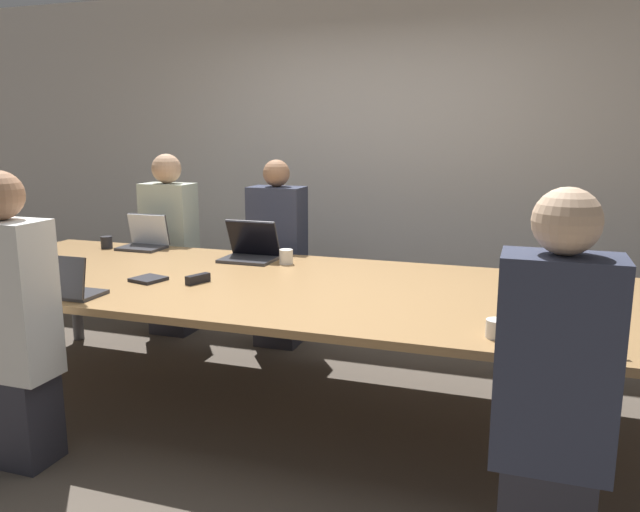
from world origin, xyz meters
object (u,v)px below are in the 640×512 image
at_px(laptop_near_right, 563,331).
at_px(person_far_left, 170,247).
at_px(person_far_midleft, 278,257).
at_px(bottle_near_left, 41,271).
at_px(cup_near_right, 496,329).
at_px(cup_near_left, 34,283).
at_px(laptop_near_left, 63,285).
at_px(stapler, 198,279).
at_px(laptop_far_midleft, 251,249).
at_px(cup_far_midleft, 286,257).
at_px(laptop_far_left, 145,238).
at_px(cup_far_left, 107,242).
at_px(person_near_right, 553,397).
at_px(person_near_left, 12,325).

height_order(laptop_near_right, person_far_left, person_far_left).
distance_m(person_far_midleft, bottle_near_left, 1.73).
relative_size(cup_near_right, cup_near_left, 1.01).
relative_size(laptop_near_right, bottle_near_left, 1.58).
xyz_separation_m(laptop_near_left, bottle_near_left, (-0.26, 0.13, 0.03)).
bearing_deg(stapler, cup_near_right, 6.80).
bearing_deg(bottle_near_left, person_far_midleft, 63.59).
xyz_separation_m(laptop_far_midleft, cup_far_midleft, (0.27, -0.04, -0.03)).
bearing_deg(person_far_left, cup_far_midleft, -23.51).
distance_m(laptop_near_right, laptop_far_left, 3.12).
height_order(laptop_far_left, cup_far_left, laptop_far_left).
height_order(laptop_far_left, bottle_near_left, laptop_far_left).
height_order(person_near_right, laptop_far_left, person_near_right).
relative_size(cup_far_midleft, person_near_left, 0.07).
distance_m(cup_far_midleft, cup_near_left, 1.50).
bearing_deg(cup_near_right, laptop_near_right, -7.81).
relative_size(cup_far_left, laptop_near_left, 0.25).
xyz_separation_m(laptop_near_right, cup_near_right, (-0.26, 0.04, -0.03)).
bearing_deg(cup_far_midleft, person_far_midleft, 118.11).
xyz_separation_m(laptop_near_right, person_far_left, (-2.84, 1.64, -0.12)).
bearing_deg(cup_far_midleft, laptop_far_midleft, 170.73).
xyz_separation_m(cup_near_right, bottle_near_left, (-2.43, 0.07, 0.06)).
xyz_separation_m(person_far_left, bottle_near_left, (0.15, -1.54, 0.15)).
xyz_separation_m(laptop_near_right, bottle_near_left, (-2.69, 0.10, 0.03)).
relative_size(laptop_far_midleft, stapler, 2.29).
relative_size(person_near_left, stapler, 9.22).
height_order(laptop_far_left, laptop_near_left, laptop_far_left).
relative_size(laptop_far_left, person_far_left, 0.22).
height_order(cup_far_midleft, person_far_left, person_far_left).
distance_m(laptop_far_left, stapler, 1.23).
bearing_deg(laptop_far_left, cup_far_midleft, -8.59).
xyz_separation_m(cup_far_midleft, stapler, (-0.28, -0.65, -0.02)).
xyz_separation_m(person_far_midleft, cup_far_midleft, (0.28, -0.53, 0.13)).
bearing_deg(person_far_left, bottle_near_left, -84.39).
xyz_separation_m(cup_near_right, cup_near_left, (-2.43, 0.01, 0.00)).
bearing_deg(laptop_near_left, person_near_left, 85.07).
bearing_deg(laptop_far_midleft, laptop_near_left, -113.47).
height_order(cup_near_right, person_far_midleft, person_far_midleft).
xyz_separation_m(laptop_near_right, person_near_right, (-0.04, -0.39, -0.12)).
bearing_deg(laptop_near_right, bottle_near_left, -2.16).
bearing_deg(cup_far_midleft, cup_near_left, -134.13).
xyz_separation_m(cup_far_left, bottle_near_left, (0.42, -1.11, 0.05)).
relative_size(person_near_left, cup_near_left, 16.48).
bearing_deg(person_far_left, person_near_right, -35.97).
xyz_separation_m(person_far_midleft, person_far_left, (-0.92, -0.00, 0.02)).
distance_m(laptop_far_midleft, person_far_midleft, 0.51).
height_order(cup_far_left, laptop_near_left, laptop_near_left).
bearing_deg(cup_near_left, person_far_midleft, 64.51).
relative_size(person_far_midleft, cup_near_left, 16.11).
relative_size(cup_near_right, laptop_near_left, 0.25).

